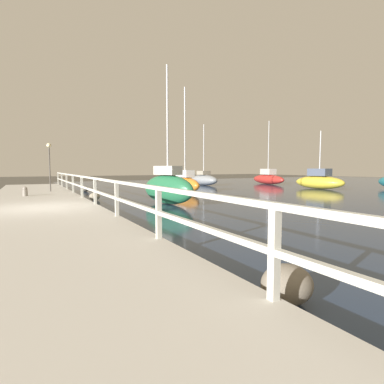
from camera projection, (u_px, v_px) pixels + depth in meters
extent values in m
plane|color=#4C473D|center=(41.00, 217.00, 10.85)|extent=(120.00, 120.00, 0.00)
cube|color=beige|center=(41.00, 213.00, 10.84)|extent=(4.05, 36.00, 0.35)
cube|color=beige|center=(274.00, 252.00, 3.21)|extent=(0.10, 0.10, 1.07)
cube|color=beige|center=(159.00, 213.00, 6.04)|extent=(0.10, 0.10, 1.07)
cube|color=beige|center=(117.00, 198.00, 8.87)|extent=(0.10, 0.10, 1.07)
cube|color=beige|center=(95.00, 191.00, 11.70)|extent=(0.10, 0.10, 1.07)
cube|color=beige|center=(82.00, 187.00, 14.53)|extent=(0.10, 0.10, 1.07)
cube|color=beige|center=(73.00, 184.00, 17.36)|extent=(0.10, 0.10, 1.07)
cube|color=beige|center=(67.00, 181.00, 20.19)|extent=(0.10, 0.10, 1.07)
cube|color=beige|center=(62.00, 180.00, 23.02)|extent=(0.10, 0.10, 1.07)
cube|color=beige|center=(58.00, 179.00, 25.85)|extent=(0.10, 0.10, 1.07)
cube|color=beige|center=(95.00, 178.00, 11.66)|extent=(0.09, 32.50, 0.08)
cube|color=beige|center=(95.00, 191.00, 11.70)|extent=(0.09, 32.50, 0.08)
ellipsoid|color=#666056|center=(85.00, 189.00, 22.48)|extent=(0.55, 0.50, 0.41)
ellipsoid|color=gray|center=(95.00, 197.00, 16.55)|extent=(0.57, 0.52, 0.43)
ellipsoid|color=slate|center=(287.00, 284.00, 3.92)|extent=(0.70, 0.63, 0.53)
cylinder|color=gray|center=(25.00, 193.00, 15.40)|extent=(0.24, 0.24, 0.33)
sphere|color=gray|center=(25.00, 189.00, 15.38)|extent=(0.22, 0.22, 0.22)
cylinder|color=#514C47|center=(50.00, 170.00, 18.34)|extent=(0.07, 0.07, 2.68)
sphere|color=beige|center=(49.00, 145.00, 18.22)|extent=(0.27, 0.27, 0.27)
ellipsoid|color=gray|center=(204.00, 180.00, 31.05)|extent=(1.95, 4.26, 1.09)
cube|color=#9E937F|center=(204.00, 173.00, 30.99)|extent=(1.15, 1.19, 0.40)
cylinder|color=silver|center=(204.00, 150.00, 30.80)|extent=(0.09, 0.09, 5.16)
ellipsoid|color=orange|center=(185.00, 185.00, 22.01)|extent=(1.01, 3.96, 1.11)
cube|color=silver|center=(185.00, 174.00, 21.94)|extent=(0.70, 1.72, 0.51)
cylinder|color=silver|center=(185.00, 133.00, 21.70)|extent=(0.09, 0.09, 6.47)
ellipsoid|color=gold|center=(319.00, 182.00, 25.69)|extent=(2.08, 4.58, 1.11)
cube|color=#4C566B|center=(319.00, 172.00, 25.62)|extent=(1.29, 1.79, 0.63)
cylinder|color=silver|center=(320.00, 154.00, 25.49)|extent=(0.09, 0.09, 3.82)
ellipsoid|color=red|center=(268.00, 179.00, 33.31)|extent=(2.16, 5.73, 1.07)
cube|color=beige|center=(268.00, 172.00, 33.24)|extent=(1.19, 1.97, 0.63)
cylinder|color=silver|center=(269.00, 148.00, 33.03)|extent=(0.09, 0.09, 5.89)
ellipsoid|color=#236B42|center=(168.00, 189.00, 14.79)|extent=(1.85, 3.69, 1.45)
cube|color=beige|center=(168.00, 170.00, 14.71)|extent=(1.03, 1.58, 0.44)
cylinder|color=silver|center=(167.00, 120.00, 14.52)|extent=(0.09, 0.09, 5.27)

